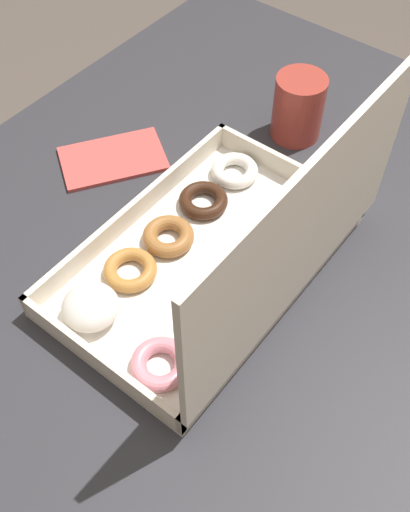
# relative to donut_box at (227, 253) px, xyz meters

# --- Properties ---
(ground_plane) EXTENTS (8.00, 8.00, 0.00)m
(ground_plane) POSITION_rel_donut_box_xyz_m (0.03, -0.06, -0.79)
(ground_plane) COLOR #564C44
(dining_table) EXTENTS (1.21, 0.80, 0.74)m
(dining_table) POSITION_rel_donut_box_xyz_m (0.03, -0.06, -0.15)
(dining_table) COLOR #2D2D33
(dining_table) RESTS_ON ground_plane
(donut_box) EXTENTS (0.40, 0.26, 0.27)m
(donut_box) POSITION_rel_donut_box_xyz_m (0.00, 0.00, 0.00)
(donut_box) COLOR silver
(donut_box) RESTS_ON dining_table
(coffee_mug) EXTENTS (0.08, 0.08, 0.10)m
(coffee_mug) POSITION_rel_donut_box_xyz_m (-0.29, -0.08, 0.00)
(coffee_mug) COLOR #A3382D
(coffee_mug) RESTS_ON dining_table
(paper_napkin) EXTENTS (0.18, 0.16, 0.01)m
(paper_napkin) POSITION_rel_donut_box_xyz_m (-0.07, -0.26, -0.05)
(paper_napkin) COLOR #CC4C47
(paper_napkin) RESTS_ON dining_table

